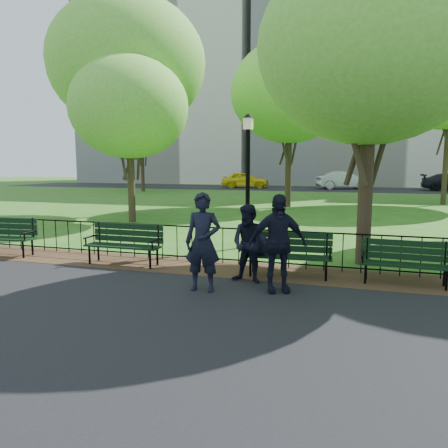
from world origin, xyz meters
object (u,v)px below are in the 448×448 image
(park_bench_left_b, at_px, (2,232))
(tree_far_c, at_px, (290,92))
(park_bench_left_a, at_px, (125,240))
(sedan_silver, at_px, (344,180))
(tree_mid_w, at_px, (127,64))
(park_bench_main, at_px, (278,248))
(lamppost, at_px, (248,176))
(park_bench_right_a, at_px, (405,258))
(tree_near_w, at_px, (129,108))
(person_mid, at_px, (249,244))
(tree_far_w, at_px, (141,123))
(tree_near_e, at_px, (372,47))
(taxi, at_px, (245,180))
(person_right, at_px, (277,243))
(person_left, at_px, (203,242))

(park_bench_left_b, bearing_deg, tree_far_c, 65.26)
(park_bench_left_a, relative_size, sedan_silver, 0.37)
(tree_mid_w, relative_size, sedan_silver, 1.97)
(park_bench_main, xyz_separation_m, tree_far_c, (-2.26, 15.32, 5.63))
(tree_mid_w, bearing_deg, lamppost, -40.89)
(park_bench_right_a, xyz_separation_m, tree_near_w, (-9.95, 6.82, 4.10))
(person_mid, bearing_deg, tree_far_w, 130.53)
(lamppost, xyz_separation_m, tree_far_c, (-0.81, 12.28, 4.19))
(park_bench_left_a, relative_size, tree_near_e, 0.26)
(park_bench_left_a, relative_size, tree_far_w, 0.22)
(park_bench_right_a, xyz_separation_m, tree_near_e, (-0.80, 1.66, 4.50))
(tree_near_w, height_order, taxi, tree_near_w)
(person_mid, height_order, taxi, taxi)
(tree_near_w, xyz_separation_m, person_right, (7.59, -8.09, -3.71))
(person_mid, bearing_deg, park_bench_right_a, 23.83)
(park_bench_right_a, bearing_deg, tree_far_c, 110.10)
(park_bench_right_a, relative_size, tree_far_w, 0.20)
(tree_far_c, bearing_deg, park_bench_right_a, -72.44)
(park_bench_left_a, distance_m, lamppost, 4.03)
(park_bench_right_a, distance_m, person_mid, 3.12)
(park_bench_left_a, distance_m, tree_far_c, 16.35)
(park_bench_left_b, xyz_separation_m, person_right, (7.58, -1.15, 0.32))
(person_right, bearing_deg, park_bench_left_a, 140.29)
(tree_near_w, bearing_deg, tree_far_w, 116.60)
(park_bench_right_a, height_order, tree_far_c, tree_far_c)
(tree_near_e, bearing_deg, tree_mid_w, 144.22)
(tree_far_w, xyz_separation_m, taxi, (7.23, 7.89, -5.11))
(lamppost, distance_m, sedan_silver, 31.01)
(park_bench_left_a, height_order, taxi, taxi)
(park_bench_left_b, xyz_separation_m, tree_near_w, (-0.01, 6.94, 4.03))
(park_bench_left_b, height_order, person_mid, person_mid)
(lamppost, relative_size, taxi, 0.81)
(tree_near_w, relative_size, person_right, 3.61)
(tree_near_w, height_order, person_right, tree_near_w)
(person_left, bearing_deg, tree_near_e, 44.23)
(tree_near_e, distance_m, taxi, 33.72)
(tree_near_e, relative_size, sedan_silver, 1.43)
(tree_far_c, distance_m, person_right, 17.46)
(person_right, height_order, sedan_silver, person_right)
(park_bench_main, relative_size, park_bench_right_a, 1.08)
(tree_far_w, height_order, person_right, tree_far_w)
(tree_mid_w, bearing_deg, tree_far_c, 42.19)
(person_right, bearing_deg, park_bench_main, 76.51)
(tree_far_w, height_order, sedan_silver, tree_far_w)
(tree_far_c, bearing_deg, person_left, -86.26)
(person_mid, bearing_deg, tree_near_w, 141.01)
(tree_mid_w, bearing_deg, park_bench_main, -46.89)
(park_bench_main, bearing_deg, tree_mid_w, 129.45)
(tree_near_e, height_order, person_right, tree_near_e)
(park_bench_left_b, height_order, park_bench_right_a, park_bench_left_b)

